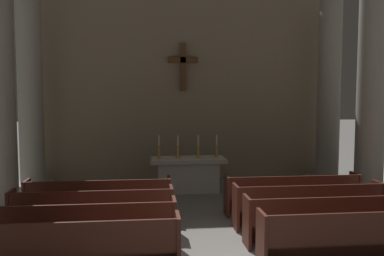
% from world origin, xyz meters
% --- Properties ---
extents(pew_left_row_1, '(3.23, 0.50, 0.95)m').
position_xyz_m(pew_left_row_1, '(-2.26, -0.04, 0.48)').
color(pew_left_row_1, '#4C2319').
rests_on(pew_left_row_1, ground).
extents(pew_left_row_2, '(3.23, 0.50, 0.95)m').
position_xyz_m(pew_left_row_2, '(-2.26, 0.93, 0.48)').
color(pew_left_row_2, '#4C2319').
rests_on(pew_left_row_2, ground).
extents(pew_left_row_3, '(3.23, 0.50, 0.95)m').
position_xyz_m(pew_left_row_3, '(-2.26, 1.90, 0.48)').
color(pew_left_row_3, '#4C2319').
rests_on(pew_left_row_3, ground).
extents(pew_left_row_4, '(3.23, 0.50, 0.95)m').
position_xyz_m(pew_left_row_4, '(-2.26, 2.86, 0.48)').
color(pew_left_row_4, '#4C2319').
rests_on(pew_left_row_4, ground).
extents(pew_right_row_1, '(3.23, 0.50, 0.95)m').
position_xyz_m(pew_right_row_1, '(2.26, -0.04, 0.48)').
color(pew_right_row_1, '#4C2319').
rests_on(pew_right_row_1, ground).
extents(pew_right_row_2, '(3.23, 0.50, 0.95)m').
position_xyz_m(pew_right_row_2, '(2.26, 0.93, 0.48)').
color(pew_right_row_2, '#4C2319').
rests_on(pew_right_row_2, ground).
extents(pew_right_row_3, '(3.23, 0.50, 0.95)m').
position_xyz_m(pew_right_row_3, '(2.26, 1.90, 0.48)').
color(pew_right_row_3, '#4C2319').
rests_on(pew_right_row_3, ground).
extents(pew_right_row_4, '(3.23, 0.50, 0.95)m').
position_xyz_m(pew_right_row_4, '(2.26, 2.86, 0.48)').
color(pew_right_row_4, '#4C2319').
rests_on(pew_right_row_4, ground).
extents(column_right_second, '(1.08, 1.08, 6.25)m').
position_xyz_m(column_right_second, '(4.63, 3.65, 3.04)').
color(column_right_second, '#9E998E').
rests_on(column_right_second, ground).
extents(column_left_third, '(1.08, 1.08, 6.25)m').
position_xyz_m(column_left_third, '(-4.63, 6.09, 3.04)').
color(column_left_third, '#9E998E').
rests_on(column_left_third, ground).
extents(column_right_third, '(1.08, 1.08, 6.25)m').
position_xyz_m(column_right_third, '(4.63, 6.09, 3.04)').
color(column_right_third, '#9E998E').
rests_on(column_right_third, ground).
extents(altar, '(2.20, 0.90, 1.01)m').
position_xyz_m(altar, '(0.00, 5.33, 0.53)').
color(altar, '#BCB7AD').
rests_on(altar, ground).
extents(candlestick_outer_left, '(0.16, 0.16, 0.66)m').
position_xyz_m(candlestick_outer_left, '(-0.85, 5.33, 1.22)').
color(candlestick_outer_left, '#B79338').
rests_on(candlestick_outer_left, altar).
extents(candlestick_inner_left, '(0.16, 0.16, 0.66)m').
position_xyz_m(candlestick_inner_left, '(-0.30, 5.33, 1.22)').
color(candlestick_inner_left, '#B79338').
rests_on(candlestick_inner_left, altar).
extents(candlestick_inner_right, '(0.16, 0.16, 0.66)m').
position_xyz_m(candlestick_inner_right, '(0.30, 5.33, 1.22)').
color(candlestick_inner_right, '#B79338').
rests_on(candlestick_inner_right, altar).
extents(candlestick_outer_right, '(0.16, 0.16, 0.66)m').
position_xyz_m(candlestick_outer_right, '(0.85, 5.33, 1.22)').
color(candlestick_outer_right, '#B79338').
rests_on(candlestick_outer_right, altar).
extents(apse_with_cross, '(10.41, 0.44, 6.87)m').
position_xyz_m(apse_with_cross, '(0.00, 7.31, 3.43)').
color(apse_with_cross, gray).
rests_on(apse_with_cross, ground).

